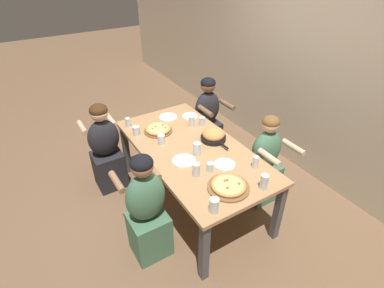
# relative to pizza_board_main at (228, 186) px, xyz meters

# --- Properties ---
(ground_plane) EXTENTS (18.00, 18.00, 0.00)m
(ground_plane) POSITION_rel_pizza_board_main_xyz_m (-0.70, 0.06, -0.77)
(ground_plane) COLOR brown
(ground_plane) RESTS_ON ground
(restaurant_back_panel) EXTENTS (10.00, 0.06, 3.20)m
(restaurant_back_panel) POSITION_rel_pizza_board_main_xyz_m (-0.70, 1.67, 0.83)
(restaurant_back_panel) COLOR beige
(restaurant_back_panel) RESTS_ON ground
(dining_table) EXTENTS (1.93, 0.99, 0.74)m
(dining_table) POSITION_rel_pizza_board_main_xyz_m (-0.70, 0.06, -0.10)
(dining_table) COLOR tan
(dining_table) RESTS_ON ground
(pizza_board_main) EXTENTS (0.38, 0.38, 0.05)m
(pizza_board_main) POSITION_rel_pizza_board_main_xyz_m (0.00, 0.00, 0.00)
(pizza_board_main) COLOR brown
(pizza_board_main) RESTS_ON dining_table
(pizza_board_second) EXTENTS (0.32, 0.32, 0.05)m
(pizza_board_second) POSITION_rel_pizza_board_main_xyz_m (-1.20, -0.09, 0.00)
(pizza_board_second) COLOR brown
(pizza_board_second) RESTS_ON dining_table
(skillet_bowl) EXTENTS (0.40, 0.28, 0.14)m
(skillet_bowl) POSITION_rel_pizza_board_main_xyz_m (-0.72, 0.34, 0.03)
(skillet_bowl) COLOR black
(skillet_bowl) RESTS_ON dining_table
(empty_plate_a) EXTENTS (0.20, 0.20, 0.02)m
(empty_plate_a) POSITION_rel_pizza_board_main_xyz_m (-1.31, 0.40, -0.02)
(empty_plate_a) COLOR white
(empty_plate_a) RESTS_ON dining_table
(empty_plate_b) EXTENTS (0.23, 0.23, 0.02)m
(empty_plate_b) POSITION_rel_pizza_board_main_xyz_m (-1.43, 0.16, -0.02)
(empty_plate_b) COLOR white
(empty_plate_b) RESTS_ON dining_table
(empty_plate_c) EXTENTS (0.21, 0.21, 0.02)m
(empty_plate_c) POSITION_rel_pizza_board_main_xyz_m (-0.29, 0.17, -0.02)
(empty_plate_c) COLOR white
(empty_plate_c) RESTS_ON dining_table
(empty_plate_d) EXTENTS (0.23, 0.23, 0.02)m
(empty_plate_d) POSITION_rel_pizza_board_main_xyz_m (-0.55, -0.13, -0.02)
(empty_plate_d) COLOR white
(empty_plate_d) RESTS_ON dining_table
(cocktail_glass_blue) EXTENTS (0.06, 0.06, 0.11)m
(cocktail_glass_blue) POSITION_rel_pizza_board_main_xyz_m (-0.29, 0.00, 0.02)
(cocktail_glass_blue) COLOR silver
(cocktail_glass_blue) RESTS_ON dining_table
(drinking_glass_a) EXTENTS (0.07, 0.07, 0.13)m
(drinking_glass_a) POSITION_rel_pizza_board_main_xyz_m (-1.10, 0.30, 0.03)
(drinking_glass_a) COLOR silver
(drinking_glass_a) RESTS_ON dining_table
(drinking_glass_b) EXTENTS (0.06, 0.06, 0.11)m
(drinking_glass_b) POSITION_rel_pizza_board_main_xyz_m (-1.48, -0.34, 0.03)
(drinking_glass_b) COLOR silver
(drinking_glass_b) RESTS_ON dining_table
(drinking_glass_c) EXTENTS (0.06, 0.06, 0.12)m
(drinking_glass_c) POSITION_rel_pizza_board_main_xyz_m (-0.10, 0.40, 0.03)
(drinking_glass_c) COLOR silver
(drinking_glass_c) RESTS_ON dining_table
(drinking_glass_d) EXTENTS (0.08, 0.08, 0.11)m
(drinking_glass_d) POSITION_rel_pizza_board_main_xyz_m (-1.25, -0.34, 0.03)
(drinking_glass_d) COLOR silver
(drinking_glass_d) RESTS_ON dining_table
(drinking_glass_e) EXTENTS (0.08, 0.08, 0.13)m
(drinking_glass_e) POSITION_rel_pizza_board_main_xyz_m (0.16, -0.27, 0.03)
(drinking_glass_e) COLOR silver
(drinking_glass_e) RESTS_ON dining_table
(drinking_glass_f) EXTENTS (0.08, 0.08, 0.13)m
(drinking_glass_f) POSITION_rel_pizza_board_main_xyz_m (-0.58, 0.04, 0.04)
(drinking_glass_f) COLOR silver
(drinking_glass_f) RESTS_ON dining_table
(drinking_glass_g) EXTENTS (0.08, 0.08, 0.11)m
(drinking_glass_g) POSITION_rel_pizza_board_main_xyz_m (-0.95, -0.18, 0.02)
(drinking_glass_g) COLOR silver
(drinking_glass_g) RESTS_ON dining_table
(drinking_glass_h) EXTENTS (0.07, 0.07, 0.13)m
(drinking_glass_h) POSITION_rel_pizza_board_main_xyz_m (-0.30, -0.15, 0.03)
(drinking_glass_h) COLOR silver
(drinking_glass_h) RESTS_ON dining_table
(drinking_glass_i) EXTENTS (0.07, 0.07, 0.11)m
(drinking_glass_i) POSITION_rel_pizza_board_main_xyz_m (-1.04, 0.41, 0.02)
(drinking_glass_i) COLOR silver
(drinking_glass_i) RESTS_ON dining_table
(drinking_glass_j) EXTENTS (0.07, 0.07, 0.14)m
(drinking_glass_j) POSITION_rel_pizza_board_main_xyz_m (0.16, 0.26, 0.05)
(drinking_glass_j) COLOR silver
(drinking_glass_j) RESTS_ON dining_table
(diner_near_left) EXTENTS (0.51, 0.40, 1.12)m
(diner_near_left) POSITION_rel_pizza_board_main_xyz_m (-1.48, -0.66, -0.25)
(diner_near_left) COLOR #232328
(diner_near_left) RESTS_ON ground
(diner_far_midright) EXTENTS (0.51, 0.40, 1.09)m
(diner_far_midright) POSITION_rel_pizza_board_main_xyz_m (-0.32, 0.77, -0.27)
(diner_far_midright) COLOR #477556
(diner_far_midright) RESTS_ON ground
(diner_near_midright) EXTENTS (0.51, 0.40, 1.15)m
(diner_near_midright) POSITION_rel_pizza_board_main_xyz_m (-0.32, -0.66, -0.24)
(diner_near_midright) COLOR #477556
(diner_near_midright) RESTS_ON ground
(diner_far_left) EXTENTS (0.51, 0.40, 1.12)m
(diner_far_left) POSITION_rel_pizza_board_main_xyz_m (-1.46, 0.77, -0.25)
(diner_far_left) COLOR #232328
(diner_far_left) RESTS_ON ground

